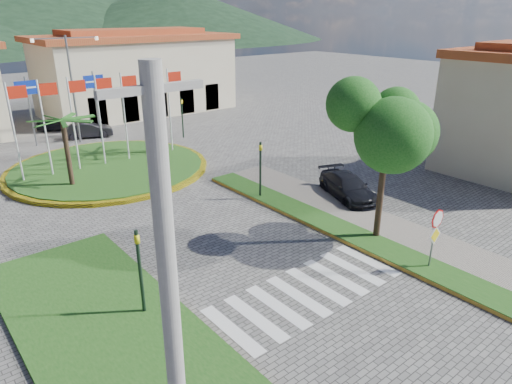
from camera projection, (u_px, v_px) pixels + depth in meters
ground at (399, 350)px, 13.88m from camera, size 160.00×160.00×0.00m
sidewalk_right at (443, 259)px, 18.83m from camera, size 4.00×28.00×0.15m
verge_right at (427, 268)px, 18.11m from camera, size 1.60×28.00×0.18m
median_left at (114, 336)px, 14.33m from camera, size 5.00×14.00×0.18m
crosswalk at (306, 292)px, 16.75m from camera, size 8.00×3.00×0.01m
roundabout_island at (109, 167)px, 29.63m from camera, size 12.70×12.70×6.00m
stop_sign at (435, 230)px, 17.52m from camera, size 0.80×0.11×2.65m
deciduous_tree at (388, 126)px, 18.81m from camera, size 3.60×3.60×6.80m
utility_pole at (172, 331)px, 7.80m from camera, size 0.32×0.32×9.00m
traffic_light_left at (140, 265)px, 14.77m from camera, size 0.15×0.18×3.20m
traffic_light_right at (260, 165)px, 24.44m from camera, size 0.15×0.18×3.20m
traffic_light_far at (182, 114)px, 36.56m from camera, size 0.18×0.15×3.20m
direction_sign_west at (29, 100)px, 33.66m from camera, size 1.60×0.14×5.20m
direction_sign_east at (95, 93)px, 36.60m from camera, size 1.60×0.14×5.20m
street_lamp_centre at (72, 84)px, 34.37m from camera, size 4.80×0.16×8.00m
building_right at (136, 72)px, 45.64m from camera, size 19.08×9.54×8.05m
hill_far_east at (173, 13)px, 148.84m from camera, size 120.00×120.00×18.00m
car_dark_a at (56, 124)px, 39.36m from camera, size 3.31×2.38×1.05m
car_dark_b at (88, 130)px, 37.04m from camera, size 4.07×2.50×1.27m
car_side_right at (348, 187)px, 24.94m from camera, size 3.30×4.84×1.30m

